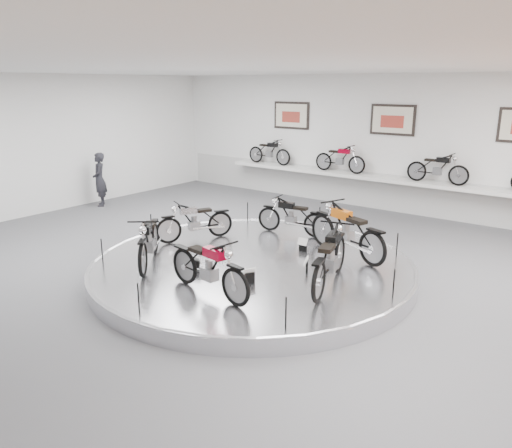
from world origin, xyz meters
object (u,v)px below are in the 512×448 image
Objects in this scene: bike_b at (292,216)px; bike_f at (330,258)px; bike_a at (347,230)px; bike_e at (209,267)px; shelf at (385,179)px; bike_c at (195,221)px; display_platform at (252,267)px; bike_d at (149,240)px; visitor at (100,180)px.

bike_b is 0.83× the size of bike_f.
bike_a is 1.11× the size of bike_e.
bike_a is 1.24× the size of bike_b.
bike_f is at bearing -74.27° from shelf.
bike_c is (-1.86, -6.10, -0.25)m from shelf.
bike_d is (-1.48, -1.37, 0.65)m from display_platform.
bike_e is (0.82, -3.76, 0.05)m from bike_b.
bike_c is at bearing 67.08° from bike_f.
bike_f reaches higher than bike_b.
visitor is at bearing -148.14° from shelf.
bike_e is at bearing 74.81° from bike_c.
bike_d is at bearing -100.81° from shelf.
bike_a is 1.10× the size of bike_d.
bike_a is 1.70m from bike_f.
bike_d is (-2.83, -2.76, -0.05)m from bike_a.
bike_e is at bearing 122.01° from bike_f.
visitor reaches higher than shelf.
shelf is at bearing -103.26° from bike_b.
bike_c is 0.92× the size of bike_e.
bike_a is 8.76m from visitor.
bike_a is 3.96m from bike_d.
visitor reaches higher than display_platform.
bike_b reaches higher than shelf.
shelf is 6.61× the size of bike_e.
shelf is 6.38m from bike_c.
bike_f is at bearing -6.93° from display_platform.
bike_c is (-3.21, -1.09, -0.09)m from bike_a.
bike_c reaches higher than shelf.
bike_a reaches higher than bike_c.
bike_b is 0.97× the size of bike_c.
visitor reaches higher than bike_a.
bike_e is at bearing 94.03° from bike_b.
bike_a reaches higher than bike_d.
bike_b is (-0.38, 2.00, 0.59)m from display_platform.
bike_e is at bearing 93.90° from bike_a.
shelf is 7.91m from bike_d.
bike_a reaches higher than shelf.
shelf is 7.19× the size of bike_c.
visitor reaches higher than bike_f.
bike_c is 0.85× the size of bike_f.
visitor is at bearing 166.32° from display_platform.
bike_b is at bearing 100.81° from display_platform.
shelf is at bearing 90.00° from display_platform.
shelf is 7.38× the size of bike_b.
bike_f is at bearing 108.54° from bike_c.
bike_c is 0.91× the size of bike_d.
bike_e reaches higher than bike_c.
bike_e reaches higher than display_platform.
bike_d is at bearing 9.58° from visitor.
bike_a is at bearing 152.27° from bike_b.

